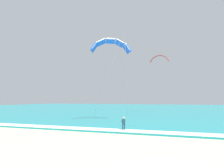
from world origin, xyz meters
name	(u,v)px	position (x,y,z in m)	size (l,w,h in m)	color
sea	(176,109)	(0.00, 70.85, 0.10)	(200.00, 120.00, 0.20)	teal
surf_foam	(175,133)	(0.00, 11.85, 0.22)	(200.00, 1.93, 0.04)	white
surfboard	(124,132)	(-5.58, 12.36, 0.03)	(0.88, 1.47, 0.09)	white
kitesurfer	(124,123)	(-5.59, 12.37, 0.94)	(0.64, 0.63, 1.69)	#143347
kite_primary	(111,45)	(-9.84, 20.44, 12.67)	(7.30, 9.53, 12.50)	blue
kite_distant	(159,58)	(-3.64, 41.38, 14.34)	(4.97, 1.19, 1.74)	red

